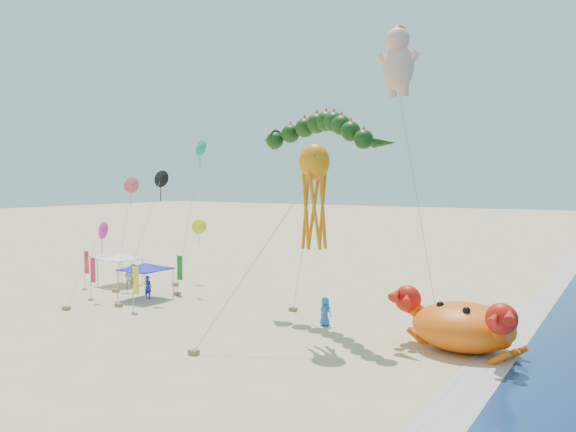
% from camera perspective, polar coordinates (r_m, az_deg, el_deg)
% --- Properties ---
extents(ground, '(320.00, 320.00, 0.00)m').
position_cam_1_polar(ground, '(35.75, 1.03, -10.73)').
color(ground, '#D1B784').
rests_on(ground, ground).
extents(foam_strip, '(320.00, 320.00, 0.00)m').
position_cam_1_polar(foam_strip, '(31.52, 20.59, -12.90)').
color(foam_strip, silver).
rests_on(foam_strip, ground).
extents(crab_inflatable, '(7.16, 5.95, 3.14)m').
position_cam_1_polar(crab_inflatable, '(30.94, 17.32, -10.51)').
color(crab_inflatable, '#FF610D').
rests_on(crab_inflatable, ground).
extents(dragon_kite, '(11.13, 5.35, 12.84)m').
position_cam_1_polar(dragon_kite, '(35.52, 2.96, 8.06)').
color(dragon_kite, '#11330D').
rests_on(dragon_kite, ground).
extents(cherub_kite, '(4.93, 3.01, 19.56)m').
position_cam_1_polar(cherub_kite, '(41.05, 11.12, 15.32)').
color(cherub_kite, '#FAB799').
rests_on(cherub_kite, ground).
extents(octopus_kite, '(4.86, 6.76, 10.89)m').
position_cam_1_polar(octopus_kite, '(30.96, 2.64, 2.80)').
color(octopus_kite, orange).
rests_on(octopus_kite, ground).
extents(canopy_blue, '(3.42, 3.42, 2.71)m').
position_cam_1_polar(canopy_blue, '(43.53, -14.28, -4.99)').
color(canopy_blue, gray).
rests_on(canopy_blue, ground).
extents(canopy_white, '(3.15, 3.15, 2.71)m').
position_cam_1_polar(canopy_white, '(50.01, -16.69, -3.94)').
color(canopy_white, gray).
rests_on(canopy_white, ground).
extents(feather_flags, '(10.54, 5.79, 3.20)m').
position_cam_1_polar(feather_flags, '(44.70, -16.45, -5.36)').
color(feather_flags, gray).
rests_on(feather_flags, ground).
extents(beachgoers, '(29.90, 4.67, 1.84)m').
position_cam_1_polar(beachgoers, '(42.70, -9.41, -7.20)').
color(beachgoers, blue).
rests_on(beachgoers, ground).
extents(small_kites, '(6.91, 12.86, 12.24)m').
position_cam_1_polar(small_kites, '(46.04, -13.11, 1.23)').
color(small_kites, black).
rests_on(small_kites, ground).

